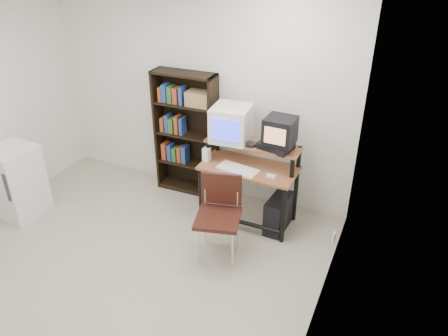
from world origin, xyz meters
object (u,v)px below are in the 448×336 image
at_px(pc_tower, 278,213).
at_px(school_chair, 219,208).
at_px(computer_desk, 249,170).
at_px(crt_tv, 280,131).
at_px(crt_monitor, 231,123).
at_px(mini_fridge, 15,181).
at_px(bookshelf, 187,132).

xyz_separation_m(pc_tower, school_chair, (-0.45, -0.65, 0.35)).
height_order(computer_desk, crt_tv, crt_tv).
relative_size(crt_monitor, mini_fridge, 0.53).
distance_m(school_chair, bookshelf, 1.43).
bearing_deg(mini_fridge, bookshelf, 43.05).
relative_size(computer_desk, crt_monitor, 2.37).
distance_m(crt_tv, bookshelf, 1.39).
relative_size(computer_desk, bookshelf, 0.68).
xyz_separation_m(crt_monitor, mini_fridge, (-2.35, -1.12, -0.73)).
height_order(crt_tv, school_chair, crt_tv).
bearing_deg(mini_fridge, crt_tv, 23.21).
bearing_deg(crt_tv, pc_tower, -51.35).
distance_m(pc_tower, bookshelf, 1.57).
xyz_separation_m(crt_monitor, crt_tv, (0.59, -0.04, 0.03)).
bearing_deg(crt_tv, computer_desk, -164.15).
bearing_deg(crt_tv, mini_fridge, -157.16).
bearing_deg(computer_desk, mini_fridge, -158.50).
distance_m(pc_tower, mini_fridge, 3.17).
distance_m(school_chair, mini_fridge, 2.58).
relative_size(crt_monitor, school_chair, 0.51).
bearing_deg(crt_monitor, bookshelf, 156.05).
distance_m(computer_desk, bookshelf, 1.08).
relative_size(computer_desk, crt_tv, 3.32).
xyz_separation_m(pc_tower, bookshelf, (-1.39, 0.39, 0.63)).
relative_size(pc_tower, mini_fridge, 0.51).
bearing_deg(computer_desk, bookshelf, 160.88).
bearing_deg(crt_tv, bookshelf, 170.38).
bearing_deg(crt_monitor, crt_tv, -8.75).
height_order(bookshelf, mini_fridge, bookshelf).
height_order(crt_monitor, crt_tv, crt_monitor).
height_order(pc_tower, school_chair, school_chair).
distance_m(computer_desk, crt_tv, 0.61).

